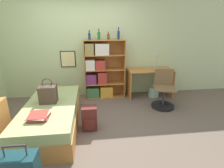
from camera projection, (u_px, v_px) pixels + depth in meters
ground_plane at (88, 125)px, 3.41m from camera, size 14.00×14.00×0.00m
wall_back at (86, 48)px, 4.54m from camera, size 10.00×0.09×2.60m
bed at (52, 115)px, 3.28m from camera, size 0.93×2.00×0.48m
handbag at (48, 94)px, 3.21m from camera, size 0.30×0.26×0.46m
book_stack_on_bed at (39, 116)px, 2.68m from camera, size 0.35×0.38×0.07m
bookcase at (100, 71)px, 4.55m from camera, size 1.03×0.34×1.51m
bottle_green at (89, 36)px, 4.23m from camera, size 0.06×0.06×0.23m
bottle_brown at (99, 36)px, 4.24m from camera, size 0.07×0.07×0.26m
bottle_clear at (108, 37)px, 4.32m from camera, size 0.06×0.06×0.19m
bottle_blue at (119, 35)px, 4.36m from camera, size 0.06×0.06×0.29m
desk at (150, 78)px, 4.66m from camera, size 1.18×0.56×0.74m
desk_lamp at (158, 58)px, 4.54m from camera, size 0.15×0.10×0.45m
desk_chair at (163, 96)px, 4.11m from camera, size 0.59×0.59×0.88m
backpack at (89, 118)px, 3.21m from camera, size 0.27×0.26×0.45m
waste_bin at (153, 92)px, 4.75m from camera, size 0.28×0.28×0.25m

